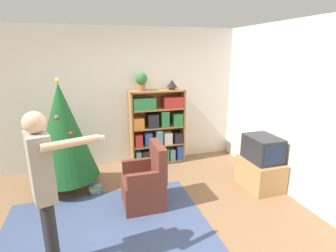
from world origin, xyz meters
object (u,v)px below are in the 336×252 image
at_px(potted_plant, 141,80).
at_px(table_lamp, 172,84).
at_px(bookshelf, 158,129).
at_px(television, 262,149).
at_px(armchair, 146,184).
at_px(standing_person, 44,184).
at_px(christmas_tree, 63,132).

xyz_separation_m(potted_plant, table_lamp, (0.59, 0.00, -0.09)).
relative_size(bookshelf, television, 2.54).
bearing_deg(bookshelf, armchair, -111.53).
height_order(standing_person, potted_plant, potted_plant).
distance_m(christmas_tree, armchair, 1.51).
bearing_deg(television, potted_plant, 138.72).
xyz_separation_m(armchair, table_lamp, (0.84, 1.43, 1.24)).
bearing_deg(christmas_tree, bookshelf, 19.91).
bearing_deg(table_lamp, standing_person, -129.92).
xyz_separation_m(television, standing_person, (-3.03, -0.92, 0.33)).
relative_size(television, armchair, 0.62).
bearing_deg(christmas_tree, potted_plant, 24.23).
xyz_separation_m(standing_person, table_lamp, (1.98, 2.36, 0.57)).
bearing_deg(bookshelf, television, -46.84).
bearing_deg(potted_plant, bookshelf, -2.03).
xyz_separation_m(television, table_lamp, (-1.06, 1.44, 0.90)).
distance_m(armchair, potted_plant, 1.97).
relative_size(bookshelf, christmas_tree, 0.82).
distance_m(armchair, table_lamp, 2.07).
relative_size(bookshelf, potted_plant, 4.44).
relative_size(christmas_tree, armchair, 1.94).
height_order(armchair, potted_plant, potted_plant).
bearing_deg(armchair, potted_plant, 170.07).
bearing_deg(table_lamp, potted_plant, 180.00).
bearing_deg(table_lamp, christmas_tree, -162.54).
height_order(armchair, table_lamp, table_lamp).
xyz_separation_m(christmas_tree, armchair, (1.10, -0.82, -0.64)).
bearing_deg(television, armchair, 179.57).
distance_m(christmas_tree, potted_plant, 1.64).
relative_size(television, table_lamp, 2.87).
bearing_deg(potted_plant, table_lamp, 0.00).
height_order(bookshelf, armchair, bookshelf).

